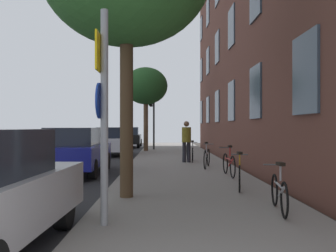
{
  "coord_description": "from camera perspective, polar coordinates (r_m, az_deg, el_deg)",
  "views": [
    {
      "loc": [
        0.36,
        -1.59,
        1.66
      ],
      "look_at": [
        0.58,
        11.92,
        1.69
      ],
      "focal_mm": 39.05,
      "sensor_mm": 36.0,
      "label": 1
    }
  ],
  "objects": [
    {
      "name": "car_3",
      "position": [
        29.66,
        -6.12,
        -1.71
      ],
      "size": [
        1.99,
        4.26,
        1.62
      ],
      "color": "black",
      "rests_on": "road_asphalt"
    },
    {
      "name": "road_asphalt",
      "position": [
        17.36,
        -17.24,
        -5.6
      ],
      "size": [
        7.0,
        38.0,
        0.01
      ],
      "primitive_type": "cube",
      "color": "#232326",
      "rests_on": "ground"
    },
    {
      "name": "bicycle_1",
      "position": [
        9.25,
        11.12,
        -7.44
      ],
      "size": [
        0.5,
        1.59,
        0.93
      ],
      "color": "black",
      "rests_on": "sidewalk"
    },
    {
      "name": "sidewalk",
      "position": [
        16.68,
        1.64,
        -5.64
      ],
      "size": [
        4.2,
        38.0,
        0.12
      ],
      "primitive_type": "cube",
      "color": "gray",
      "rests_on": "ground"
    },
    {
      "name": "bicycle_2",
      "position": [
        11.62,
        9.48,
        -5.86
      ],
      "size": [
        0.42,
        1.76,
        0.97
      ],
      "color": "black",
      "rests_on": "sidewalk"
    },
    {
      "name": "bicycle_4",
      "position": [
        16.28,
        3.86,
        -4.27
      ],
      "size": [
        0.42,
        1.65,
        0.94
      ],
      "color": "black",
      "rests_on": "sidewalk"
    },
    {
      "name": "traffic_light",
      "position": [
        24.93,
        -2.46,
        2.25
      ],
      "size": [
        0.43,
        0.24,
        3.77
      ],
      "color": "black",
      "rests_on": "sidewalk"
    },
    {
      "name": "bicycle_3",
      "position": [
        13.93,
        6.07,
        -4.9
      ],
      "size": [
        0.56,
        1.67,
        0.98
      ],
      "color": "black",
      "rests_on": "sidewalk"
    },
    {
      "name": "car_1",
      "position": [
        13.23,
        -14.12,
        -3.67
      ],
      "size": [
        1.89,
        4.47,
        1.62
      ],
      "color": "navy",
      "rests_on": "road_asphalt"
    },
    {
      "name": "pedestrian_0",
      "position": [
        15.89,
        2.9,
        -2.01
      ],
      "size": [
        0.48,
        0.48,
        1.79
      ],
      "color": "#26262D",
      "rests_on": "sidewalk"
    },
    {
      "name": "bicycle_0",
      "position": [
        7.01,
        16.96,
        -9.87
      ],
      "size": [
        0.42,
        1.61,
        0.91
      ],
      "color": "black",
      "rests_on": "sidewalk"
    },
    {
      "name": "ground_plane",
      "position": [
        16.9,
        -10.36,
        -5.77
      ],
      "size": [
        41.8,
        41.8,
        0.0
      ],
      "primitive_type": "plane",
      "color": "#332D28"
    },
    {
      "name": "tree_far",
      "position": [
        23.59,
        -3.48,
        6.18
      ],
      "size": [
        2.79,
        2.79,
        5.36
      ],
      "color": "brown",
      "rests_on": "sidewalk"
    },
    {
      "name": "sign_post",
      "position": [
        5.82,
        -10.13,
        3.25
      ],
      "size": [
        0.16,
        0.6,
        3.38
      ],
      "color": "gray",
      "rests_on": "sidewalk"
    },
    {
      "name": "bicycle_5",
      "position": [
        18.66,
        3.08,
        -3.74
      ],
      "size": [
        0.42,
        1.64,
        0.94
      ],
      "color": "black",
      "rests_on": "sidewalk"
    },
    {
      "name": "car_2",
      "position": [
        21.41,
        -8.65,
        -2.32
      ],
      "size": [
        1.82,
        4.08,
        1.62
      ],
      "color": "silver",
      "rests_on": "road_asphalt"
    }
  ]
}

